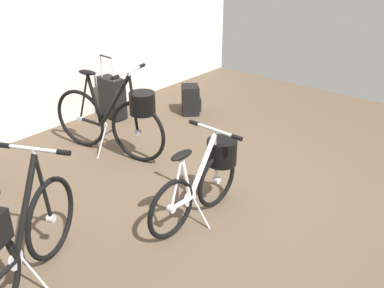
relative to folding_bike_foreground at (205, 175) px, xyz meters
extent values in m
plane|color=brown|center=(0.25, -0.10, -0.37)|extent=(6.88, 6.88, 0.00)
cube|color=silver|center=(0.25, 2.62, 0.97)|extent=(6.88, 0.10, 2.70)
torus|color=black|center=(0.16, 0.00, -0.12)|extent=(0.50, 0.05, 0.50)
cylinder|color=#B7B7BC|center=(0.16, 0.00, -0.12)|extent=(0.06, 0.05, 0.06)
torus|color=black|center=(-0.42, 0.00, -0.12)|extent=(0.50, 0.05, 0.50)
cylinder|color=#B7B7BC|center=(-0.42, 0.00, -0.12)|extent=(0.06, 0.05, 0.06)
cylinder|color=silver|center=(-0.31, 0.00, -0.13)|extent=(0.22, 0.04, 0.05)
cylinder|color=silver|center=(-0.04, 0.00, 0.10)|extent=(0.35, 0.05, 0.49)
cylinder|color=silver|center=(-0.24, 0.00, 0.07)|extent=(0.13, 0.04, 0.42)
cylinder|color=silver|center=(-0.31, 0.00, -0.13)|extent=(0.22, 0.03, 0.04)
cylinder|color=silver|center=(0.14, 0.00, 0.10)|extent=(0.08, 0.03, 0.46)
cylinder|color=silver|center=(-0.35, 0.00, 0.08)|extent=(0.15, 0.02, 0.41)
ellipsoid|color=black|center=(-0.29, 0.00, 0.30)|extent=(0.22, 0.09, 0.05)
cylinder|color=#B7B7BC|center=(0.12, 0.00, 0.35)|extent=(0.03, 0.03, 0.04)
cylinder|color=#B7B7BC|center=(0.12, 0.00, 0.37)|extent=(0.03, 0.44, 0.03)
cylinder|color=black|center=(0.11, -0.22, 0.37)|extent=(0.04, 0.09, 0.04)
cylinder|color=black|center=(0.12, 0.22, 0.37)|extent=(0.04, 0.09, 0.04)
cylinder|color=#B7B7BC|center=(-0.20, 0.00, -0.13)|extent=(0.14, 0.02, 0.14)
cylinder|color=#B7B7BC|center=(-0.16, -0.09, -0.26)|extent=(0.02, 0.19, 0.24)
cylinder|color=black|center=(0.22, 0.00, 0.13)|extent=(0.26, 0.26, 0.22)
torus|color=black|center=(0.29, 1.12, -0.04)|extent=(0.18, 0.66, 0.66)
cylinder|color=#B7B7BC|center=(0.29, 1.12, -0.04)|extent=(0.06, 0.07, 0.06)
torus|color=black|center=(0.13, 1.87, -0.04)|extent=(0.18, 0.66, 0.66)
cylinder|color=#B7B7BC|center=(0.13, 1.87, -0.04)|extent=(0.06, 0.07, 0.06)
cylinder|color=black|center=(0.16, 1.73, -0.05)|extent=(0.10, 0.29, 0.05)
cylinder|color=black|center=(0.23, 1.38, 0.25)|extent=(0.14, 0.45, 0.64)
cylinder|color=black|center=(0.17, 1.65, 0.22)|extent=(0.07, 0.16, 0.56)
cylinder|color=black|center=(0.16, 1.73, -0.05)|extent=(0.09, 0.29, 0.04)
cylinder|color=black|center=(0.28, 1.15, 0.26)|extent=(0.05, 0.09, 0.60)
cylinder|color=black|center=(0.14, 1.79, 0.22)|extent=(0.06, 0.19, 0.54)
ellipsoid|color=black|center=(0.16, 1.70, 0.51)|extent=(0.13, 0.23, 0.05)
cylinder|color=#B7B7BC|center=(0.27, 1.18, 0.58)|extent=(0.03, 0.03, 0.04)
cylinder|color=#B7B7BC|center=(0.27, 1.18, 0.60)|extent=(0.44, 0.12, 0.03)
cylinder|color=black|center=(0.06, 1.14, 0.60)|extent=(0.10, 0.05, 0.04)
cylinder|color=black|center=(0.49, 1.23, 0.60)|extent=(0.10, 0.05, 0.04)
cylinder|color=#B7B7BC|center=(0.19, 1.59, -0.06)|extent=(0.04, 0.14, 0.14)
cylinder|color=#B7B7BC|center=(0.11, 1.51, -0.22)|extent=(0.19, 0.06, 0.31)
cylinder|color=black|center=(0.30, 1.05, 0.29)|extent=(0.31, 0.31, 0.22)
torus|color=black|center=(-1.13, 0.54, -0.06)|extent=(0.57, 0.31, 0.62)
cylinder|color=#B7B7BC|center=(-1.13, 0.54, -0.06)|extent=(0.08, 0.07, 0.06)
cylinder|color=black|center=(-1.65, 0.28, -0.07)|extent=(0.26, 0.15, 0.05)
cylinder|color=black|center=(-1.36, 0.43, 0.21)|extent=(0.40, 0.23, 0.60)
cylinder|color=black|center=(-1.58, 0.32, 0.18)|extent=(0.15, 0.10, 0.52)
cylinder|color=black|center=(-1.65, 0.28, -0.07)|extent=(0.25, 0.14, 0.04)
cylinder|color=black|center=(-1.16, 0.53, 0.21)|extent=(0.09, 0.06, 0.56)
cylinder|color=#B7B7BC|center=(-1.18, 0.51, 0.51)|extent=(0.03, 0.03, 0.04)
cylinder|color=#B7B7BC|center=(-1.18, 0.51, 0.53)|extent=(0.22, 0.41, 0.03)
cylinder|color=black|center=(-1.08, 0.32, 0.53)|extent=(0.07, 0.10, 0.04)
cylinder|color=black|center=(-1.28, 0.71, 0.53)|extent=(0.07, 0.10, 0.04)
cylinder|color=#B7B7BC|center=(-1.53, 0.34, -0.08)|extent=(0.13, 0.08, 0.14)
cylinder|color=#B7B7BC|center=(-1.44, 0.28, -0.23)|extent=(0.10, 0.18, 0.29)
cube|color=black|center=(0.89, 2.24, -0.09)|extent=(0.20, 0.37, 0.52)
cylinder|color=#B7B7BC|center=(0.84, 2.13, 0.31)|extent=(0.02, 0.02, 0.28)
cylinder|color=#B7B7BC|center=(0.86, 2.36, 0.31)|extent=(0.02, 0.02, 0.28)
cylinder|color=black|center=(0.85, 2.25, 0.45)|extent=(0.03, 0.23, 0.02)
cylinder|color=black|center=(0.94, 2.11, -0.35)|extent=(0.04, 0.02, 0.04)
cylinder|color=black|center=(0.95, 2.36, -0.35)|extent=(0.04, 0.02, 0.04)
cube|color=black|center=(1.65, 1.57, -0.18)|extent=(0.33, 0.33, 0.39)
cube|color=black|center=(1.74, 1.48, -0.24)|extent=(0.14, 0.15, 0.17)
camera|label=1|loc=(-2.44, -1.91, 1.82)|focal=40.25mm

